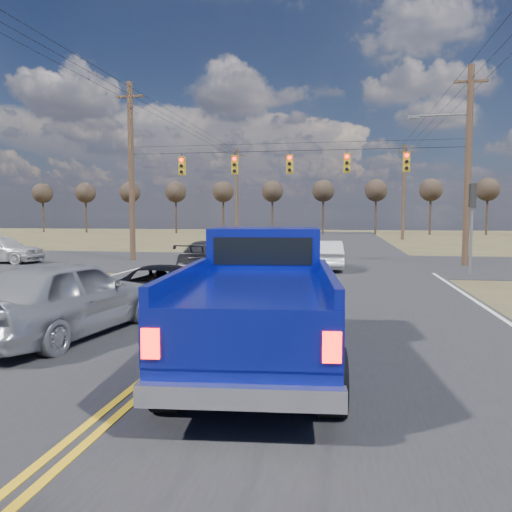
% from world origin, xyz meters
% --- Properties ---
extents(ground, '(160.00, 160.00, 0.00)m').
position_xyz_m(ground, '(0.00, 0.00, 0.00)').
color(ground, brown).
rests_on(ground, ground).
extents(road_main, '(14.00, 120.00, 0.02)m').
position_xyz_m(road_main, '(0.00, 10.00, 0.00)').
color(road_main, '#28282B').
rests_on(road_main, ground).
extents(road_cross, '(120.00, 12.00, 0.02)m').
position_xyz_m(road_cross, '(0.00, 18.00, 0.00)').
color(road_cross, '#28282B').
rests_on(road_cross, ground).
extents(signal_gantry, '(19.60, 4.83, 10.00)m').
position_xyz_m(signal_gantry, '(0.50, 17.79, 5.06)').
color(signal_gantry, '#473323').
rests_on(signal_gantry, ground).
extents(utility_poles, '(19.60, 58.32, 10.00)m').
position_xyz_m(utility_poles, '(0.00, 17.00, 5.23)').
color(utility_poles, '#473323').
rests_on(utility_poles, ground).
extents(treeline, '(87.00, 117.80, 7.40)m').
position_xyz_m(treeline, '(0.00, 26.96, 5.70)').
color(treeline, '#33261C').
rests_on(treeline, ground).
extents(pickup_truck, '(2.95, 6.39, 2.33)m').
position_xyz_m(pickup_truck, '(1.52, -0.39, 1.13)').
color(pickup_truck, black).
rests_on(pickup_truck, ground).
extents(silver_suv, '(2.71, 5.20, 1.69)m').
position_xyz_m(silver_suv, '(-2.88, 0.77, 0.85)').
color(silver_suv, '#999BA1').
rests_on(silver_suv, ground).
extents(black_suv, '(2.05, 4.40, 1.22)m').
position_xyz_m(black_suv, '(-1.94, 4.34, 0.61)').
color(black_suv, black).
rests_on(black_suv, ground).
extents(white_car_queue, '(1.80, 4.29, 1.38)m').
position_xyz_m(white_car_queue, '(2.06, 14.92, 0.69)').
color(white_car_queue, beige).
rests_on(white_car_queue, ground).
extents(dgrey_car_queue, '(2.14, 5.16, 1.49)m').
position_xyz_m(dgrey_car_queue, '(-2.65, 12.00, 0.75)').
color(dgrey_car_queue, '#2D2E32').
rests_on(dgrey_car_queue, ground).
extents(cross_car_west, '(1.85, 4.58, 1.56)m').
position_xyz_m(cross_car_west, '(-15.29, 15.07, 0.78)').
color(cross_car_west, silver).
rests_on(cross_car_west, ground).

